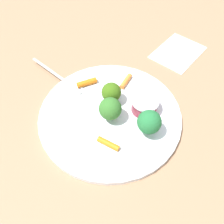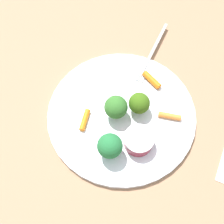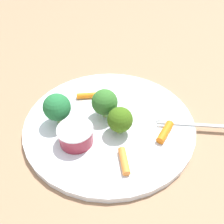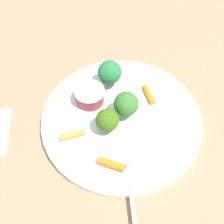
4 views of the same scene
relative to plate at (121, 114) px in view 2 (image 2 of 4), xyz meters
The scene contains 10 objects.
ground_plane 0.01m from the plate, ahead, with size 2.40×2.40×0.00m, color #966F52.
plate is the anchor object (origin of this frame).
sauce_cup 0.08m from the plate, 145.37° to the left, with size 0.06×0.06×0.03m.
broccoli_floret_0 0.10m from the plate, 105.30° to the left, with size 0.05×0.05×0.06m.
broccoli_floret_1 0.04m from the plate, 50.31° to the left, with size 0.05×0.05×0.06m.
broccoli_floret_2 0.05m from the plate, 137.77° to the right, with size 0.04×0.04×0.05m.
carrot_stick_0 0.10m from the plate, 100.14° to the right, with size 0.01×0.01×0.05m, color orange.
carrot_stick_1 0.10m from the plate, 155.27° to the right, with size 0.01×0.01×0.05m, color orange.
carrot_stick_2 0.08m from the plate, 44.91° to the left, with size 0.01×0.01×0.05m, color orange.
fork 0.17m from the plate, 84.25° to the right, with size 0.03×0.18×0.00m.
Camera 2 is at (-0.12, 0.25, 0.55)m, focal length 46.90 mm.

